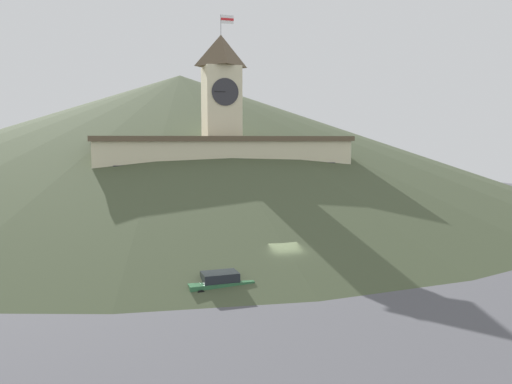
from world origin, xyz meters
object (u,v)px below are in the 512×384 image
Objects in this scene: car_black_suv at (322,261)px; pedestrian at (155,237)px; street_lamp_left at (285,207)px; car_blue_van at (215,249)px; street_lamp_center at (181,209)px; car_yellow_coupe at (383,245)px; car_green_wagon at (220,284)px.

pedestrian is at bearing -47.41° from car_black_suv.
street_lamp_left reaches higher than car_blue_van.
street_lamp_center reaches higher than pedestrian.
street_lamp_left reaches higher than car_yellow_coupe.
car_black_suv is (9.54, -15.53, -2.59)m from street_lamp_center.
car_green_wagon is 10.18m from car_blue_van.
car_green_wagon is 1.09× the size of car_yellow_coupe.
street_lamp_center is 1.07× the size of street_lamp_left.
car_blue_van is 8.14m from pedestrian.
car_black_suv reaches higher than car_yellow_coupe.
car_blue_van reaches higher than car_black_suv.
car_black_suv is (7.77, -6.28, -0.13)m from car_blue_van.
car_blue_van is (1.66, 10.04, 0.25)m from car_green_wagon.
street_lamp_left is at bearing -123.63° from car_green_wagon.
street_lamp_center is at bearing -180.00° from street_lamp_left.
car_yellow_coupe is (16.22, -1.58, -0.34)m from car_blue_van.
street_lamp_center is 0.90× the size of car_blue_van.
pedestrian is at bearing -138.71° from street_lamp_center.
pedestrian is (-3.21, 16.57, 0.30)m from car_green_wagon.
street_lamp_center reaches higher than car_green_wagon.
pedestrian reaches higher than car_green_wagon.
pedestrian is (-3.10, -2.73, -2.40)m from street_lamp_center.
street_lamp_center is 2.49× the size of pedestrian.
car_blue_van is 9.99m from car_black_suv.
street_lamp_center reaches higher than street_lamp_left.
street_lamp_left is at bearing -62.62° from car_yellow_coupe.
street_lamp_center is 19.48m from car_green_wagon.
car_blue_van reaches higher than car_green_wagon.
street_lamp_center is 1.00× the size of car_green_wagon.
street_lamp_left is 0.84× the size of car_blue_van.
car_yellow_coupe is 2.28× the size of pedestrian.
car_blue_van is at bearing -7.87° from car_yellow_coupe.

